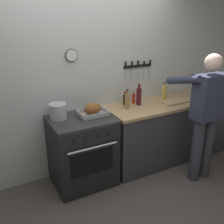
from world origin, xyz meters
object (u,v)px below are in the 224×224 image
Objects in this scene: person_cook at (206,111)px; cutting_board at (173,101)px; bottle_vinegar at (127,101)px; stock_pot at (58,111)px; roasting_pan at (93,110)px; bottle_wine_red at (139,96)px; bottle_soy_sauce at (125,99)px; bottle_cooking_oil at (164,92)px; stove at (82,151)px; bottle_hot_sauce at (134,98)px.

person_cook reaches higher than cutting_board.
person_cook is 0.99m from bottle_vinegar.
person_cook is at bearing -24.16° from stock_pot.
roasting_pan is 0.98× the size of cutting_board.
person_cook is at bearing -53.73° from bottle_wine_red.
roasting_pan is at bearing -163.62° from bottle_soy_sauce.
person_cook is at bearing -85.67° from bottle_cooking_oil.
cutting_board is at bearing -5.98° from stock_pot.
cutting_board is 0.20m from bottle_cooking_oil.
bottle_cooking_oil is at bearing 5.20° from stove.
stock_pot is at bearing -179.77° from bottle_cooking_oil.
bottle_hot_sauce is at bearing 36.35° from bottle_vinegar.
bottle_soy_sauce is (0.97, 0.06, -0.02)m from stock_pot.
bottle_hot_sauce reaches higher than roasting_pan.
bottle_vinegar is (-0.19, -0.14, 0.04)m from bottle_hot_sauce.
cutting_board is at bearing -15.66° from bottle_wine_red.
stock_pot is 1.60m from bottle_cooking_oil.
bottle_vinegar reaches higher than stock_pot.
roasting_pan is 0.51m from bottle_vinegar.
bottle_wine_red is at bearing 5.56° from roasting_pan.
bottle_vinegar is (-0.74, 0.66, 0.06)m from person_cook.
bottle_hot_sauce is 0.92× the size of bottle_soy_sauce.
bottle_cooking_oil is (0.49, -0.06, 0.03)m from bottle_hot_sauce.
stock_pot reaches higher than stove.
roasting_pan is 1.87× the size of bottle_soy_sauce.
bottle_vinegar reaches higher than cutting_board.
bottle_wine_red reaches higher than stock_pot.
bottle_cooking_oil is (-0.06, 0.75, 0.05)m from person_cook.
stock_pot is 1.11m from bottle_hot_sauce.
stock_pot is 0.82× the size of bottle_cooking_oil.
stock_pot is at bearing -176.21° from bottle_soy_sauce.
person_cook is 1.81m from stock_pot.
stove is 1.47m from bottle_cooking_oil.
bottle_hot_sauce reaches higher than stove.
bottle_hot_sauce is 0.67× the size of bottle_vinegar.
roasting_pan is 1.35× the size of bottle_vinegar.
bottle_wine_red is at bearing -30.23° from bottle_soy_sauce.
bottle_vinegar is at bearing -167.57° from bottle_wine_red.
roasting_pan is at bearing -166.86° from bottle_hot_sauce.
bottle_cooking_oil is at bearing 4.53° from bottle_wine_red.
bottle_cooking_oil is (-0.03, 0.18, 0.10)m from cutting_board.
person_cook is 9.56× the size of bottle_hot_sauce.
cutting_board is at bearing -11.94° from person_cook.
bottle_soy_sauce is at bearing 16.38° from roasting_pan.
roasting_pan is at bearing 48.67° from person_cook.
stove is 1.46m from cutting_board.
bottle_hot_sauce is (-0.52, 0.23, 0.06)m from cutting_board.
person_cook is 0.88m from bottle_wine_red.
stove is 0.54× the size of person_cook.
cutting_board is (1.63, -0.17, -0.08)m from stock_pot.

